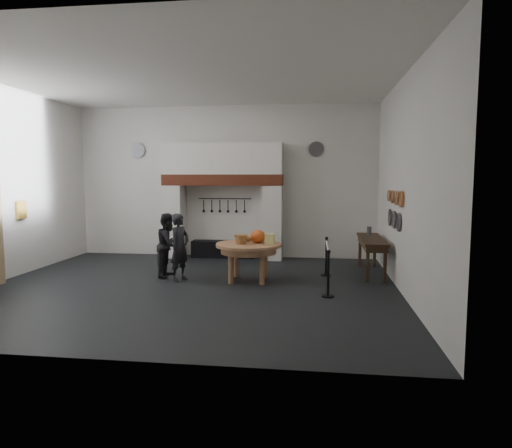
# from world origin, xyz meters

# --- Properties ---
(floor) EXTENTS (9.00, 8.00, 0.02)m
(floor) POSITION_xyz_m (0.00, 0.00, 0.00)
(floor) COLOR black
(floor) RESTS_ON ground
(ceiling) EXTENTS (9.00, 8.00, 0.02)m
(ceiling) POSITION_xyz_m (0.00, 0.00, 4.50)
(ceiling) COLOR silver
(ceiling) RESTS_ON wall_back
(wall_back) EXTENTS (9.00, 0.02, 4.50)m
(wall_back) POSITION_xyz_m (0.00, 4.00, 2.25)
(wall_back) COLOR silver
(wall_back) RESTS_ON floor
(wall_front) EXTENTS (9.00, 0.02, 4.50)m
(wall_front) POSITION_xyz_m (0.00, -4.00, 2.25)
(wall_front) COLOR silver
(wall_front) RESTS_ON floor
(wall_right) EXTENTS (0.02, 8.00, 4.50)m
(wall_right) POSITION_xyz_m (4.50, 0.00, 2.25)
(wall_right) COLOR silver
(wall_right) RESTS_ON floor
(chimney_pier_left) EXTENTS (0.55, 0.70, 2.15)m
(chimney_pier_left) POSITION_xyz_m (-1.48, 3.65, 1.07)
(chimney_pier_left) COLOR silver
(chimney_pier_left) RESTS_ON floor
(chimney_pier_right) EXTENTS (0.55, 0.70, 2.15)m
(chimney_pier_right) POSITION_xyz_m (1.48, 3.65, 1.07)
(chimney_pier_right) COLOR silver
(chimney_pier_right) RESTS_ON floor
(hearth_brick_band) EXTENTS (3.50, 0.72, 0.32)m
(hearth_brick_band) POSITION_xyz_m (0.00, 3.65, 2.31)
(hearth_brick_band) COLOR #9E442B
(hearth_brick_band) RESTS_ON chimney_pier_left
(chimney_hood) EXTENTS (3.50, 0.70, 0.90)m
(chimney_hood) POSITION_xyz_m (0.00, 3.65, 2.92)
(chimney_hood) COLOR silver
(chimney_hood) RESTS_ON hearth_brick_band
(iron_range) EXTENTS (1.90, 0.45, 0.50)m
(iron_range) POSITION_xyz_m (0.00, 3.72, 0.25)
(iron_range) COLOR black
(iron_range) RESTS_ON floor
(utensil_rail) EXTENTS (1.60, 0.02, 0.02)m
(utensil_rail) POSITION_xyz_m (0.00, 3.92, 1.75)
(utensil_rail) COLOR black
(utensil_rail) RESTS_ON wall_back
(wall_plaque) EXTENTS (0.05, 0.34, 0.44)m
(wall_plaque) POSITION_xyz_m (-4.45, 0.80, 1.60)
(wall_plaque) COLOR gold
(wall_plaque) RESTS_ON wall_left
(work_table) EXTENTS (1.52, 1.52, 0.07)m
(work_table) POSITION_xyz_m (1.19, 0.80, 0.84)
(work_table) COLOR tan
(work_table) RESTS_ON floor
(pumpkin) EXTENTS (0.36, 0.36, 0.31)m
(pumpkin) POSITION_xyz_m (1.39, 0.90, 1.03)
(pumpkin) COLOR #E35620
(pumpkin) RESTS_ON work_table
(cheese_block_big) EXTENTS (0.22, 0.22, 0.24)m
(cheese_block_big) POSITION_xyz_m (1.69, 0.75, 0.99)
(cheese_block_big) COLOR #D4D47E
(cheese_block_big) RESTS_ON work_table
(cheese_block_small) EXTENTS (0.18, 0.18, 0.20)m
(cheese_block_small) POSITION_xyz_m (1.67, 1.05, 0.97)
(cheese_block_small) COLOR #EBEB8C
(cheese_block_small) RESTS_ON work_table
(wicker_basket) EXTENTS (0.32, 0.32, 0.22)m
(wicker_basket) POSITION_xyz_m (1.04, 0.65, 0.98)
(wicker_basket) COLOR #A0733B
(wicker_basket) RESTS_ON work_table
(bread_loaf) EXTENTS (0.31, 0.18, 0.13)m
(bread_loaf) POSITION_xyz_m (1.09, 1.15, 0.94)
(bread_loaf) COLOR olive
(bread_loaf) RESTS_ON work_table
(visitor_near) EXTENTS (0.57, 0.67, 1.57)m
(visitor_near) POSITION_xyz_m (-0.40, 0.63, 0.78)
(visitor_near) COLOR black
(visitor_near) RESTS_ON floor
(visitor_far) EXTENTS (0.59, 0.76, 1.54)m
(visitor_far) POSITION_xyz_m (-0.80, 1.03, 0.77)
(visitor_far) COLOR black
(visitor_far) RESTS_ON floor
(side_table) EXTENTS (0.55, 2.20, 0.06)m
(side_table) POSITION_xyz_m (4.10, 1.93, 0.87)
(side_table) COLOR #342313
(side_table) RESTS_ON floor
(pewter_jug) EXTENTS (0.12, 0.12, 0.22)m
(pewter_jug) POSITION_xyz_m (4.10, 2.53, 1.01)
(pewter_jug) COLOR #4C4D51
(pewter_jug) RESTS_ON side_table
(copper_pan_a) EXTENTS (0.03, 0.34, 0.34)m
(copper_pan_a) POSITION_xyz_m (4.46, 0.20, 1.95)
(copper_pan_a) COLOR #C6662D
(copper_pan_a) RESTS_ON wall_right
(copper_pan_b) EXTENTS (0.03, 0.32, 0.32)m
(copper_pan_b) POSITION_xyz_m (4.46, 0.75, 1.95)
(copper_pan_b) COLOR #C6662D
(copper_pan_b) RESTS_ON wall_right
(copper_pan_c) EXTENTS (0.03, 0.30, 0.30)m
(copper_pan_c) POSITION_xyz_m (4.46, 1.30, 1.95)
(copper_pan_c) COLOR #C6662D
(copper_pan_c) RESTS_ON wall_right
(copper_pan_d) EXTENTS (0.03, 0.28, 0.28)m
(copper_pan_d) POSITION_xyz_m (4.46, 1.85, 1.95)
(copper_pan_d) COLOR #C6662D
(copper_pan_d) RESTS_ON wall_right
(pewter_plate_left) EXTENTS (0.03, 0.40, 0.40)m
(pewter_plate_left) POSITION_xyz_m (4.46, 0.40, 1.45)
(pewter_plate_left) COLOR #4C4C51
(pewter_plate_left) RESTS_ON wall_right
(pewter_plate_mid) EXTENTS (0.03, 0.40, 0.40)m
(pewter_plate_mid) POSITION_xyz_m (4.46, 1.00, 1.45)
(pewter_plate_mid) COLOR #4C4C51
(pewter_plate_mid) RESTS_ON wall_right
(pewter_plate_right) EXTENTS (0.03, 0.40, 0.40)m
(pewter_plate_right) POSITION_xyz_m (4.46, 1.60, 1.45)
(pewter_plate_right) COLOR #4C4C51
(pewter_plate_right) RESTS_ON wall_right
(pewter_plate_back_left) EXTENTS (0.44, 0.03, 0.44)m
(pewter_plate_back_left) POSITION_xyz_m (-2.70, 3.96, 3.20)
(pewter_plate_back_left) COLOR #4C4C51
(pewter_plate_back_left) RESTS_ON wall_back
(pewter_plate_back_right) EXTENTS (0.44, 0.03, 0.44)m
(pewter_plate_back_right) POSITION_xyz_m (2.70, 3.96, 3.20)
(pewter_plate_back_right) COLOR #4C4C51
(pewter_plate_back_right) RESTS_ON wall_back
(barrier_post_near) EXTENTS (0.05, 0.05, 0.90)m
(barrier_post_near) POSITION_xyz_m (2.98, -0.41, 0.45)
(barrier_post_near) COLOR black
(barrier_post_near) RESTS_ON floor
(barrier_post_far) EXTENTS (0.05, 0.05, 0.90)m
(barrier_post_far) POSITION_xyz_m (2.98, 1.59, 0.45)
(barrier_post_far) COLOR black
(barrier_post_far) RESTS_ON floor
(barrier_rope) EXTENTS (0.04, 2.00, 0.04)m
(barrier_rope) POSITION_xyz_m (2.98, 0.59, 0.85)
(barrier_rope) COLOR white
(barrier_rope) RESTS_ON barrier_post_near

